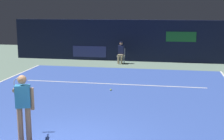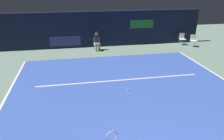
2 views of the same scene
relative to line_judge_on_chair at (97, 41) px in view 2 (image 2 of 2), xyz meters
The scene contains 8 objects.
ground_plane 7.48m from the line_judge_on_chair, 86.32° to the right, with size 30.82×30.82×0.00m, color slate.
court_surface 7.48m from the line_judge_on_chair, 86.32° to the right, with size 10.36×11.75×0.01m, color #3856B2.
line_service 5.44m from the line_judge_on_chair, 84.92° to the right, with size 8.08×0.10×0.01m, color white.
back_wall 1.32m from the line_judge_on_chair, 66.05° to the left, with size 15.33×0.33×2.60m.
line_judge_on_chair is the anchor object (origin of this frame).
courtside_chair_near 6.71m from the line_judge_on_chair, ahead, with size 0.45×0.42×0.88m.
courtside_chair_far 7.27m from the line_judge_on_chair, ahead, with size 0.51×0.49×0.88m.
tennis_ball 6.57m from the line_judge_on_chair, 84.78° to the right, with size 0.07×0.07×0.07m, color #CCE033.
Camera 2 is at (-2.24, -2.74, 4.53)m, focal length 35.24 mm.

